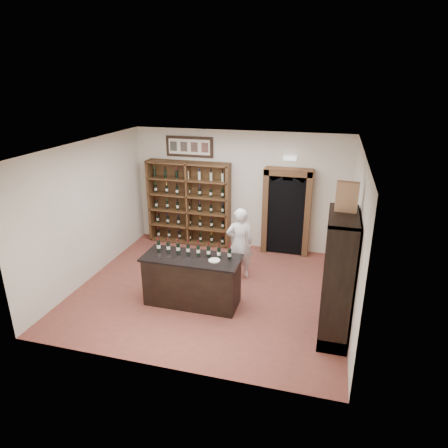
{
  "coord_description": "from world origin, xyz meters",
  "views": [
    {
      "loc": [
        2.21,
        -7.09,
        4.25
      ],
      "look_at": [
        0.2,
        0.3,
        1.39
      ],
      "focal_mm": 32.0,
      "sensor_mm": 36.0,
      "label": 1
    }
  ],
  "objects_px": {
    "side_cabinet": "(338,296)",
    "tasting_counter": "(192,281)",
    "wine_shelf": "(189,203)",
    "wine_crate": "(347,197)",
    "counter_bottle_0": "(159,246)",
    "shopkeeper": "(240,243)"
  },
  "relations": [
    {
      "from": "tasting_counter",
      "to": "counter_bottle_0",
      "type": "height_order",
      "value": "counter_bottle_0"
    },
    {
      "from": "tasting_counter",
      "to": "wine_crate",
      "type": "relative_size",
      "value": 3.86
    },
    {
      "from": "counter_bottle_0",
      "to": "side_cabinet",
      "type": "height_order",
      "value": "side_cabinet"
    },
    {
      "from": "tasting_counter",
      "to": "counter_bottle_0",
      "type": "distance_m",
      "value": 0.95
    },
    {
      "from": "wine_shelf",
      "to": "side_cabinet",
      "type": "relative_size",
      "value": 1.0
    },
    {
      "from": "wine_shelf",
      "to": "counter_bottle_0",
      "type": "distance_m",
      "value": 2.85
    },
    {
      "from": "wine_shelf",
      "to": "wine_crate",
      "type": "relative_size",
      "value": 4.52
    },
    {
      "from": "wine_shelf",
      "to": "shopkeeper",
      "type": "distance_m",
      "value": 2.4
    },
    {
      "from": "tasting_counter",
      "to": "counter_bottle_0",
      "type": "relative_size",
      "value": 6.27
    },
    {
      "from": "wine_shelf",
      "to": "counter_bottle_0",
      "type": "bearing_deg",
      "value": -82.33
    },
    {
      "from": "wine_shelf",
      "to": "tasting_counter",
      "type": "distance_m",
      "value": 3.19
    },
    {
      "from": "wine_shelf",
      "to": "shopkeeper",
      "type": "xyz_separation_m",
      "value": [
        1.74,
        -1.62,
        -0.29
      ]
    },
    {
      "from": "wine_shelf",
      "to": "side_cabinet",
      "type": "bearing_deg",
      "value": -40.21
    },
    {
      "from": "wine_shelf",
      "to": "tasting_counter",
      "type": "relative_size",
      "value": 1.17
    },
    {
      "from": "side_cabinet",
      "to": "tasting_counter",
      "type": "bearing_deg",
      "value": 173.72
    },
    {
      "from": "tasting_counter",
      "to": "wine_shelf",
      "type": "bearing_deg",
      "value": 110.56
    },
    {
      "from": "tasting_counter",
      "to": "side_cabinet",
      "type": "height_order",
      "value": "side_cabinet"
    },
    {
      "from": "counter_bottle_0",
      "to": "shopkeeper",
      "type": "height_order",
      "value": "shopkeeper"
    },
    {
      "from": "side_cabinet",
      "to": "wine_crate",
      "type": "distance_m",
      "value": 1.7
    },
    {
      "from": "shopkeeper",
      "to": "tasting_counter",
      "type": "bearing_deg",
      "value": 44.3
    },
    {
      "from": "counter_bottle_0",
      "to": "shopkeeper",
      "type": "distance_m",
      "value": 1.84
    },
    {
      "from": "tasting_counter",
      "to": "counter_bottle_0",
      "type": "bearing_deg",
      "value": 171.12
    }
  ]
}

